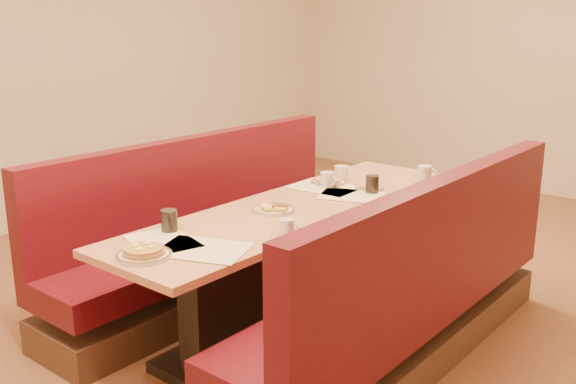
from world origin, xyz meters
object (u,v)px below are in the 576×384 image
Objects in this scene: coffee_mug_c at (425,173)px; eggs_plate at (273,209)px; soda_tumbler_mid at (372,184)px; diner_table at (299,266)px; coffee_mug_a at (287,227)px; coffee_mug_b at (328,180)px; coffee_mug_d at (342,173)px; soda_tumbler_near at (169,221)px; pancake_plate at (144,253)px; booth_right at (409,302)px; booth_left at (212,242)px.

eggs_plate is at bearing -118.04° from coffee_mug_c.
diner_table is at bearing -109.62° from soda_tumbler_mid.
coffee_mug_b is at bearing 99.42° from coffee_mug_a.
coffee_mug_b is at bearing 97.40° from eggs_plate.
coffee_mug_b is at bearing -139.36° from coffee_mug_c.
coffee_mug_d reaches higher than coffee_mug_a.
coffee_mug_a is (0.28, -0.45, 0.42)m from diner_table.
coffee_mug_b is (-0.08, 0.63, 0.04)m from eggs_plate.
diner_table is 21.75× the size of soda_tumbler_near.
soda_tumbler_near is (-0.07, -1.42, 0.00)m from coffee_mug_d.
soda_tumbler_mid is at bearing 70.38° from diner_table.
pancake_plate is 0.91m from eggs_plate.
diner_table is 18.93× the size of coffee_mug_d.
coffee_mug_b reaches higher than coffee_mug_a.
soda_tumbler_near is (-0.94, -0.79, 0.45)m from booth_right.
coffee_mug_d is (-0.42, -0.35, -0.00)m from coffee_mug_c.
diner_table is 0.62m from coffee_mug_b.
coffee_mug_d is (-0.42, 1.08, 0.01)m from coffee_mug_a.
coffee_mug_a is 0.84× the size of coffee_mug_b.
eggs_plate is 0.83m from coffee_mug_d.
booth_right is (1.46, 0.00, 0.00)m from booth_left.
coffee_mug_b is (-0.40, 0.89, 0.01)m from coffee_mug_a.
coffee_mug_a is at bearing -102.95° from coffee_mug_c.
coffee_mug_a is at bearing -58.02° from diner_table.
booth_left is at bearing 180.00° from diner_table.
coffee_mug_c is at bearing 114.73° from booth_right.
soda_tumbler_mid is at bearing -115.24° from coffee_mug_c.
coffee_mug_c is (0.30, 2.08, 0.03)m from pancake_plate.
soda_tumbler_mid is (0.32, -0.13, 0.00)m from coffee_mug_d.
booth_right is 1.39m from pancake_plate.
diner_table is 1.00× the size of booth_right.
booth_right is at bearing 55.71° from pancake_plate.
coffee_mug_d is at bearing -153.31° from coffee_mug_c.
booth_left is at bearing 180.00° from booth_right.
booth_right is at bearing -14.92° from coffee_mug_b.
booth_left is at bearing 164.41° from eggs_plate.
soda_tumbler_mid is (0.18, 0.50, 0.43)m from diner_table.
coffee_mug_c is 1.02× the size of coffee_mug_d.
booth_right is at bearing -54.29° from coffee_mug_d.
booth_right is at bearing 0.00° from diner_table.
soda_tumbler_mid reaches higher than coffee_mug_d.
coffee_mug_c is 0.49m from soda_tumbler_mid.
booth_right reaches higher than pancake_plate.
booth_left is at bearing -151.34° from soda_tumbler_mid.
coffee_mug_c is 1.83m from soda_tumbler_near.
pancake_plate is at bearing -56.99° from booth_left.
coffee_mug_b is 1.12× the size of soda_tumbler_near.
coffee_mug_a is at bearing -83.64° from soda_tumbler_mid.
diner_table is at bearing -95.97° from coffee_mug_d.
soda_tumbler_mid is at bearing -41.10° from coffee_mug_d.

